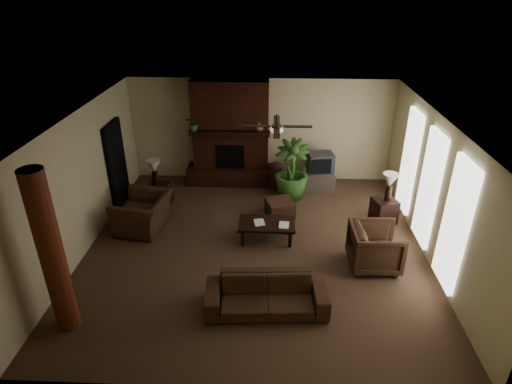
{
  "coord_description": "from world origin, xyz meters",
  "views": [
    {
      "loc": [
        0.35,
        -7.54,
        5.14
      ],
      "look_at": [
        0.0,
        0.4,
        1.1
      ],
      "focal_mm": 29.95,
      "sensor_mm": 36.0,
      "label": 1
    }
  ],
  "objects_px": {
    "side_table_left": "(160,194)",
    "log_column": "(52,255)",
    "lamp_right": "(390,182)",
    "sofa": "(267,290)",
    "armchair_right": "(376,245)",
    "ottoman": "(280,208)",
    "armchair_left": "(142,208)",
    "lamp_left": "(154,168)",
    "side_table_right": "(384,210)",
    "coffee_table": "(267,225)",
    "floor_plant": "(291,182)",
    "floor_vase": "(276,174)",
    "tv_stand": "(319,180)"
  },
  "relations": [
    {
      "from": "tv_stand",
      "to": "floor_vase",
      "type": "height_order",
      "value": "floor_vase"
    },
    {
      "from": "armchair_left",
      "to": "sofa",
      "type": "bearing_deg",
      "value": 56.26
    },
    {
      "from": "ottoman",
      "to": "lamp_left",
      "type": "bearing_deg",
      "value": 171.89
    },
    {
      "from": "ottoman",
      "to": "lamp_left",
      "type": "distance_m",
      "value": 3.19
    },
    {
      "from": "side_table_left",
      "to": "floor_plant",
      "type": "bearing_deg",
      "value": 9.13
    },
    {
      "from": "side_table_right",
      "to": "floor_vase",
      "type": "bearing_deg",
      "value": 147.43
    },
    {
      "from": "tv_stand",
      "to": "floor_plant",
      "type": "distance_m",
      "value": 0.98
    },
    {
      "from": "armchair_left",
      "to": "tv_stand",
      "type": "bearing_deg",
      "value": 126.45
    },
    {
      "from": "ottoman",
      "to": "lamp_left",
      "type": "relative_size",
      "value": 0.92
    },
    {
      "from": "armchair_right",
      "to": "coffee_table",
      "type": "distance_m",
      "value": 2.29
    },
    {
      "from": "armchair_right",
      "to": "floor_plant",
      "type": "distance_m",
      "value": 3.27
    },
    {
      "from": "coffee_table",
      "to": "side_table_right",
      "type": "relative_size",
      "value": 2.18
    },
    {
      "from": "tv_stand",
      "to": "side_table_left",
      "type": "relative_size",
      "value": 1.55
    },
    {
      "from": "sofa",
      "to": "log_column",
      "type": "bearing_deg",
      "value": -174.29
    },
    {
      "from": "sofa",
      "to": "armchair_right",
      "type": "distance_m",
      "value": 2.46
    },
    {
      "from": "ottoman",
      "to": "tv_stand",
      "type": "relative_size",
      "value": 0.71
    },
    {
      "from": "coffee_table",
      "to": "armchair_right",
      "type": "bearing_deg",
      "value": -21.79
    },
    {
      "from": "tv_stand",
      "to": "floor_plant",
      "type": "xyz_separation_m",
      "value": [
        -0.78,
        -0.57,
        0.18
      ]
    },
    {
      "from": "sofa",
      "to": "armchair_left",
      "type": "height_order",
      "value": "armchair_left"
    },
    {
      "from": "armchair_right",
      "to": "ottoman",
      "type": "distance_m",
      "value": 2.66
    },
    {
      "from": "coffee_table",
      "to": "tv_stand",
      "type": "height_order",
      "value": "tv_stand"
    },
    {
      "from": "lamp_right",
      "to": "side_table_right",
      "type": "bearing_deg",
      "value": -158.02
    },
    {
      "from": "coffee_table",
      "to": "floor_plant",
      "type": "height_order",
      "value": "floor_plant"
    },
    {
      "from": "lamp_right",
      "to": "sofa",
      "type": "bearing_deg",
      "value": -131.1
    },
    {
      "from": "armchair_right",
      "to": "sofa",
      "type": "bearing_deg",
      "value": 120.77
    },
    {
      "from": "sofa",
      "to": "armchair_left",
      "type": "bearing_deg",
      "value": 134.71
    },
    {
      "from": "armchair_right",
      "to": "floor_plant",
      "type": "xyz_separation_m",
      "value": [
        -1.56,
        2.87,
        -0.05
      ]
    },
    {
      "from": "lamp_left",
      "to": "armchair_left",
      "type": "bearing_deg",
      "value": -90.94
    },
    {
      "from": "log_column",
      "to": "armchair_left",
      "type": "bearing_deg",
      "value": 82.4
    },
    {
      "from": "log_column",
      "to": "armchair_left",
      "type": "relative_size",
      "value": 2.31
    },
    {
      "from": "lamp_left",
      "to": "lamp_right",
      "type": "distance_m",
      "value": 5.53
    },
    {
      "from": "armchair_left",
      "to": "side_table_right",
      "type": "relative_size",
      "value": 2.2
    },
    {
      "from": "armchair_right",
      "to": "coffee_table",
      "type": "relative_size",
      "value": 0.8
    },
    {
      "from": "floor_vase",
      "to": "floor_plant",
      "type": "distance_m",
      "value": 0.61
    },
    {
      "from": "armchair_left",
      "to": "side_table_left",
      "type": "height_order",
      "value": "armchair_left"
    },
    {
      "from": "side_table_left",
      "to": "log_column",
      "type": "bearing_deg",
      "value": -96.6
    },
    {
      "from": "tv_stand",
      "to": "lamp_left",
      "type": "distance_m",
      "value": 4.32
    },
    {
      "from": "tv_stand",
      "to": "side_table_left",
      "type": "distance_m",
      "value": 4.19
    },
    {
      "from": "sofa",
      "to": "floor_plant",
      "type": "height_order",
      "value": "floor_plant"
    },
    {
      "from": "coffee_table",
      "to": "floor_vase",
      "type": "relative_size",
      "value": 1.56
    },
    {
      "from": "coffee_table",
      "to": "side_table_left",
      "type": "relative_size",
      "value": 2.18
    },
    {
      "from": "sofa",
      "to": "armchair_right",
      "type": "xyz_separation_m",
      "value": [
        2.08,
        1.31,
        0.08
      ]
    },
    {
      "from": "sofa",
      "to": "coffee_table",
      "type": "bearing_deg",
      "value": 87.59
    },
    {
      "from": "coffee_table",
      "to": "lamp_right",
      "type": "relative_size",
      "value": 1.85
    },
    {
      "from": "sofa",
      "to": "lamp_left",
      "type": "height_order",
      "value": "lamp_left"
    },
    {
      "from": "lamp_left",
      "to": "side_table_right",
      "type": "relative_size",
      "value": 1.18
    },
    {
      "from": "lamp_left",
      "to": "side_table_right",
      "type": "bearing_deg",
      "value": -5.98
    },
    {
      "from": "armchair_right",
      "to": "floor_vase",
      "type": "distance_m",
      "value": 3.88
    },
    {
      "from": "armchair_left",
      "to": "lamp_right",
      "type": "height_order",
      "value": "lamp_right"
    },
    {
      "from": "coffee_table",
      "to": "floor_vase",
      "type": "bearing_deg",
      "value": 85.31
    }
  ]
}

